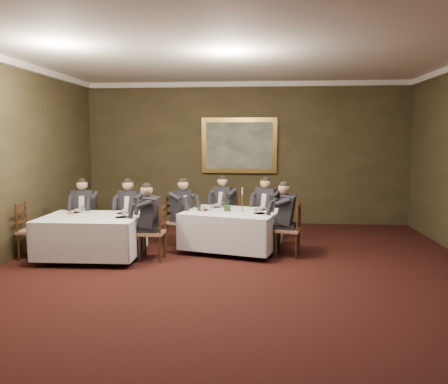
# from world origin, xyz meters

# --- Properties ---
(ground) EXTENTS (10.00, 10.00, 0.00)m
(ground) POSITION_xyz_m (0.00, 0.00, 0.00)
(ground) COLOR black
(ground) RESTS_ON ground
(ceiling) EXTENTS (8.00, 10.00, 0.10)m
(ceiling) POSITION_xyz_m (0.00, 0.00, 3.50)
(ceiling) COLOR silver
(ceiling) RESTS_ON back_wall
(back_wall) EXTENTS (8.00, 0.10, 3.50)m
(back_wall) POSITION_xyz_m (0.00, 5.00, 1.75)
(back_wall) COLOR #312C18
(back_wall) RESTS_ON ground
(front_wall) EXTENTS (8.00, 0.10, 3.50)m
(front_wall) POSITION_xyz_m (0.00, -5.00, 1.75)
(front_wall) COLOR #312C18
(front_wall) RESTS_ON ground
(crown_molding) EXTENTS (8.00, 10.00, 0.12)m
(crown_molding) POSITION_xyz_m (0.00, 0.00, 3.44)
(crown_molding) COLOR white
(crown_molding) RESTS_ON back_wall
(table_main) EXTENTS (2.00, 1.71, 0.67)m
(table_main) POSITION_xyz_m (-0.17, 2.17, 0.45)
(table_main) COLOR black
(table_main) RESTS_ON ground
(table_second) EXTENTS (1.75, 1.35, 0.67)m
(table_second) POSITION_xyz_m (-2.60, 1.42, 0.45)
(table_second) COLOR black
(table_second) RESTS_ON ground
(chair_main_backleft) EXTENTS (0.59, 0.58, 1.00)m
(chair_main_backleft) POSITION_xyz_m (-0.38, 3.14, 0.28)
(chair_main_backleft) COLOR #976D4C
(chair_main_backleft) RESTS_ON ground
(diner_main_backleft) EXTENTS (0.58, 0.61, 1.35)m
(diner_main_backleft) POSITION_xyz_m (-0.38, 3.13, 0.51)
(diner_main_backleft) COLOR black
(diner_main_backleft) RESTS_ON chair_main_backleft
(chair_main_backright) EXTENTS (0.59, 0.58, 1.00)m
(chair_main_backright) POSITION_xyz_m (0.51, 2.90, 0.28)
(chair_main_backright) COLOR #976D4C
(chair_main_backright) RESTS_ON ground
(diner_main_backright) EXTENTS (0.58, 0.61, 1.35)m
(diner_main_backright) POSITION_xyz_m (0.51, 2.89, 0.51)
(diner_main_backright) COLOR black
(diner_main_backright) RESTS_ON chair_main_backright
(chair_main_endleft) EXTENTS (0.58, 0.59, 1.00)m
(chair_main_endleft) POSITION_xyz_m (-1.22, 2.46, 0.28)
(chair_main_endleft) COLOR #976D4C
(chair_main_endleft) RESTS_ON ground
(diner_main_endleft) EXTENTS (0.62, 0.59, 1.35)m
(diner_main_endleft) POSITION_xyz_m (-1.21, 2.45, 0.51)
(diner_main_endleft) COLOR black
(diner_main_endleft) RESTS_ON chair_main_endleft
(chair_main_endright) EXTENTS (0.50, 0.52, 1.00)m
(chair_main_endright) POSITION_xyz_m (0.88, 1.89, 0.28)
(chair_main_endright) COLOR #976D4C
(chair_main_endright) RESTS_ON ground
(diner_main_endright) EXTENTS (0.55, 0.49, 1.35)m
(diner_main_endright) POSITION_xyz_m (0.87, 1.89, 0.51)
(diner_main_endright) COLOR black
(diner_main_endright) RESTS_ON chair_main_endright
(chair_sec_backleft) EXTENTS (0.46, 0.45, 1.00)m
(chair_sec_backleft) POSITION_xyz_m (-3.08, 2.29, 0.28)
(chair_sec_backleft) COLOR #976D4C
(chair_sec_backleft) RESTS_ON ground
(diner_sec_backleft) EXTENTS (0.44, 0.50, 1.35)m
(diner_sec_backleft) POSITION_xyz_m (-3.08, 2.28, 0.51)
(diner_sec_backleft) COLOR black
(diner_sec_backleft) RESTS_ON chair_sec_backleft
(chair_sec_backright) EXTENTS (0.52, 0.51, 1.00)m
(chair_sec_backright) POSITION_xyz_m (-2.15, 2.31, 0.28)
(chair_sec_backright) COLOR #976D4C
(chair_sec_backright) RESTS_ON ground
(diner_sec_backright) EXTENTS (0.50, 0.56, 1.35)m
(diner_sec_backright) POSITION_xyz_m (-2.16, 2.30, 0.51)
(diner_sec_backright) COLOR black
(diner_sec_backright) RESTS_ON chair_sec_backright
(chair_sec_endright) EXTENTS (0.43, 0.44, 1.00)m
(chair_sec_endright) POSITION_xyz_m (-1.51, 1.44, 0.28)
(chair_sec_endright) COLOR #976D4C
(chair_sec_endright) RESTS_ON ground
(diner_sec_endright) EXTENTS (0.48, 0.42, 1.35)m
(diner_sec_endright) POSITION_xyz_m (-1.52, 1.44, 0.51)
(diner_sec_endright) COLOR black
(diner_sec_endright) RESTS_ON chair_sec_endright
(chair_sec_endleft) EXTENTS (0.46, 0.48, 1.00)m
(chair_sec_endleft) POSITION_xyz_m (-3.69, 1.40, 0.28)
(chair_sec_endleft) COLOR #976D4C
(chair_sec_endleft) RESTS_ON ground
(centerpiece) EXTENTS (0.26, 0.24, 0.25)m
(centerpiece) POSITION_xyz_m (-0.24, 2.16, 0.89)
(centerpiece) COLOR #2D5926
(centerpiece) RESTS_ON table_main
(candlestick) EXTENTS (0.07, 0.07, 0.47)m
(candlestick) POSITION_xyz_m (0.03, 2.16, 0.94)
(candlestick) COLOR #AB7B34
(candlestick) RESTS_ON table_main
(place_setting_table_main) EXTENTS (0.33, 0.31, 0.14)m
(place_setting_table_main) POSITION_xyz_m (-0.47, 2.67, 0.80)
(place_setting_table_main) COLOR white
(place_setting_table_main) RESTS_ON table_main
(place_setting_table_second) EXTENTS (0.33, 0.31, 0.14)m
(place_setting_table_second) POSITION_xyz_m (-3.02, 1.80, 0.80)
(place_setting_table_second) COLOR white
(place_setting_table_second) RESTS_ON table_second
(painting) EXTENTS (1.86, 0.09, 1.37)m
(painting) POSITION_xyz_m (-0.17, 4.94, 1.95)
(painting) COLOR gold
(painting) RESTS_ON back_wall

